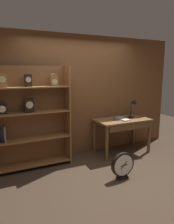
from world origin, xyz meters
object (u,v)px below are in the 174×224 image
Objects in this scene: bookshelf at (29,118)px; workbench at (123,123)px; toolbox_small at (118,118)px; open_repair_manual at (125,120)px; round_clock_large at (123,165)px; desk_lamp at (134,105)px.

bookshelf is 2.06m from workbench.
toolbox_small is (1.91, -0.12, -0.16)m from bookshelf.
workbench is 5.56× the size of open_repair_manual.
toolbox_small is at bearing 61.25° from round_clock_large.
toolbox_small is 0.16m from open_repair_manual.
workbench is 0.50m from desk_lamp.
toolbox_small is (-0.46, -0.05, -0.25)m from desk_lamp.
toolbox_small is at bearing 138.41° from open_repair_manual.
desk_lamp is 0.46m from open_repair_manual.
toolbox_small reaches higher than workbench.
workbench is at bearing -1.74° from toolbox_small.
desk_lamp is 2.38× the size of toolbox_small.
round_clock_large is at bearing -128.78° from open_repair_manual.
workbench is at bearing -3.61° from bookshelf.
desk_lamp is 0.96× the size of round_clock_large.
bookshelf is 4.11× the size of round_clock_large.
open_repair_manual is (2.03, -0.22, -0.18)m from bookshelf.
workbench is at bearing 78.76° from open_repair_manual.
round_clock_large is (1.35, -1.14, -0.73)m from bookshelf.
toolbox_small is at bearing 178.26° from workbench.
toolbox_small is at bearing -173.76° from desk_lamp.
workbench is at bearing -170.53° from desk_lamp.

